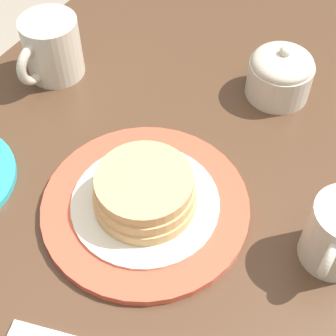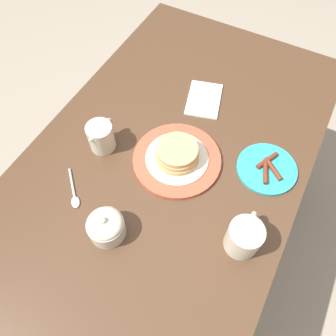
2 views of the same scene
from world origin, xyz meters
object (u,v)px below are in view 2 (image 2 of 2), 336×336
(sugar_bowl, at_px, (106,226))
(napkin, at_px, (205,100))
(creamer_pitcher, at_px, (101,137))
(side_plate_bacon, at_px, (267,168))
(spoon, at_px, (74,194))
(coffee_mug, at_px, (244,236))
(pancake_plate, at_px, (177,157))

(sugar_bowl, bearing_deg, napkin, -3.13)
(creamer_pitcher, height_order, napkin, creamer_pitcher)
(side_plate_bacon, height_order, spoon, side_plate_bacon)
(coffee_mug, bearing_deg, sugar_bowl, 113.06)
(side_plate_bacon, distance_m, sugar_bowl, 0.50)
(coffee_mug, bearing_deg, napkin, 35.47)
(side_plate_bacon, bearing_deg, sugar_bowl, 141.26)
(coffee_mug, bearing_deg, spoon, 101.05)
(sugar_bowl, xyz_separation_m, spoon, (0.05, 0.15, -0.04))
(pancake_plate, relative_size, sugar_bowl, 2.74)
(napkin, distance_m, spoon, 0.54)
(side_plate_bacon, bearing_deg, creamer_pitcher, 108.19)
(creamer_pitcher, bearing_deg, spoon, -172.89)
(napkin, relative_size, spoon, 1.74)
(coffee_mug, height_order, creamer_pitcher, creamer_pitcher)
(side_plate_bacon, bearing_deg, pancake_plate, 111.24)
(coffee_mug, distance_m, napkin, 0.51)
(pancake_plate, xyz_separation_m, sugar_bowl, (-0.29, 0.06, 0.02))
(pancake_plate, height_order, coffee_mug, coffee_mug)
(creamer_pitcher, relative_size, spoon, 1.15)
(pancake_plate, relative_size, creamer_pitcher, 2.22)
(pancake_plate, relative_size, coffee_mug, 2.18)
(sugar_bowl, bearing_deg, side_plate_bacon, -38.74)
(pancake_plate, height_order, napkin, pancake_plate)
(sugar_bowl, xyz_separation_m, napkin, (0.55, -0.03, -0.04))
(pancake_plate, xyz_separation_m, creamer_pitcher, (-0.06, 0.23, 0.03))
(sugar_bowl, height_order, spoon, sugar_bowl)
(sugar_bowl, distance_m, napkin, 0.56)
(pancake_plate, distance_m, napkin, 0.27)
(creamer_pitcher, bearing_deg, sugar_bowl, -143.48)
(creamer_pitcher, xyz_separation_m, sugar_bowl, (-0.23, -0.17, -0.01))
(coffee_mug, relative_size, creamer_pitcher, 1.02)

